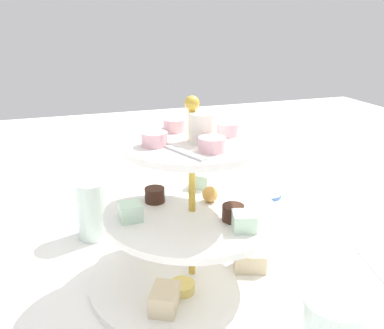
{
  "coord_description": "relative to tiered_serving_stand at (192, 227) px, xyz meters",
  "views": [
    {
      "loc": [
        0.51,
        -0.17,
        0.38
      ],
      "look_at": [
        0.0,
        0.0,
        0.18
      ],
      "focal_mm": 38.86,
      "sensor_mm": 36.0,
      "label": 1
    }
  ],
  "objects": [
    {
      "name": "butter_knife_right",
      "position": [
        0.05,
        0.29,
        -0.09
      ],
      "size": [
        0.17,
        0.06,
        0.0
      ],
      "primitive_type": "cube",
      "rotation": [
        0.0,
        0.0,
        2.89
      ],
      "color": "silver",
      "rests_on": "ground_plane"
    },
    {
      "name": "water_glass_short_left",
      "position": [
        -0.23,
        0.09,
        -0.05
      ],
      "size": [
        0.06,
        0.06,
        0.08
      ],
      "primitive_type": "cylinder",
      "color": "silver",
      "rests_on": "ground_plane"
    },
    {
      "name": "ground_plane",
      "position": [
        -0.0,
        -0.0,
        -0.09
      ],
      "size": [
        2.4,
        2.4,
        0.0
      ],
      "primitive_type": "plane",
      "color": "white"
    },
    {
      "name": "teacup_with_saucer",
      "position": [
        -0.15,
        0.21,
        -0.06
      ],
      "size": [
        0.09,
        0.09,
        0.05
      ],
      "color": "white",
      "rests_on": "ground_plane"
    },
    {
      "name": "tiered_serving_stand",
      "position": [
        0.0,
        0.0,
        0.0
      ],
      "size": [
        0.31,
        0.31,
        0.28
      ],
      "color": "white",
      "rests_on": "ground_plane"
    },
    {
      "name": "water_glass_mid_back",
      "position": [
        -0.18,
        -0.13,
        -0.04
      ],
      "size": [
        0.06,
        0.06,
        0.11
      ],
      "primitive_type": "cylinder",
      "color": "silver",
      "rests_on": "ground_plane"
    }
  ]
}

